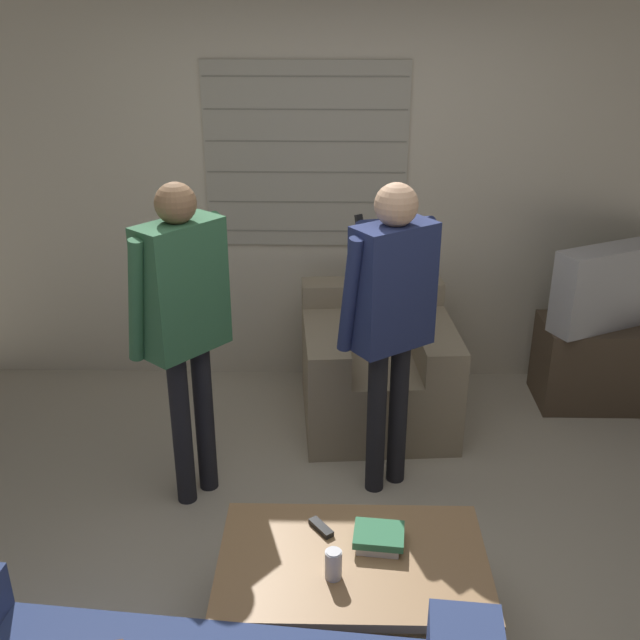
{
  "coord_description": "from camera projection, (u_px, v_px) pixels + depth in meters",
  "views": [
    {
      "loc": [
        -0.02,
        -2.68,
        2.49
      ],
      "look_at": [
        -0.08,
        0.66,
        1.0
      ],
      "focal_mm": 42.0,
      "sensor_mm": 36.0,
      "label": 1
    }
  ],
  "objects": [
    {
      "name": "spare_remote",
      "position": [
        321.0,
        528.0,
        3.13
      ],
      "size": [
        0.11,
        0.13,
        0.02
      ],
      "rotation": [
        0.0,
        0.0,
        0.64
      ],
      "color": "black",
      "rests_on": "coffee_table"
    },
    {
      "name": "person_right_standing",
      "position": [
        390.0,
        304.0,
        3.69
      ],
      "size": [
        0.51,
        0.84,
        1.67
      ],
      "rotation": [
        0.0,
        0.0,
        0.61
      ],
      "color": "black",
      "rests_on": "ground_plane"
    },
    {
      "name": "tv_stand",
      "position": [
        603.0,
        363.0,
        4.82
      ],
      "size": [
        0.82,
        0.45,
        0.55
      ],
      "color": "#4C3D2D",
      "rests_on": "ground_plane"
    },
    {
      "name": "ground_plane",
      "position": [
        335.0,
        575.0,
        3.46
      ],
      "size": [
        16.0,
        16.0,
        0.0
      ],
      "primitive_type": "plane",
      "color": "#B2A893"
    },
    {
      "name": "coffee_table",
      "position": [
        353.0,
        565.0,
        2.99
      ],
      "size": [
        1.07,
        0.68,
        0.41
      ],
      "color": "#9E754C",
      "rests_on": "ground_plane"
    },
    {
      "name": "wall_back",
      "position": [
        337.0,
        193.0,
        4.79
      ],
      "size": [
        5.2,
        0.08,
        2.55
      ],
      "color": "beige",
      "rests_on": "ground_plane"
    },
    {
      "name": "tv",
      "position": [
        616.0,
        286.0,
        4.6
      ],
      "size": [
        0.87,
        0.56,
        0.51
      ],
      "rotation": [
        0.0,
        0.0,
        3.6
      ],
      "color": "#B2B2B7",
      "rests_on": "tv_stand"
    },
    {
      "name": "book_stack",
      "position": [
        379.0,
        538.0,
        3.04
      ],
      "size": [
        0.22,
        0.19,
        0.06
      ],
      "color": "beige",
      "rests_on": "coffee_table"
    },
    {
      "name": "person_left_standing",
      "position": [
        183.0,
        309.0,
        3.6
      ],
      "size": [
        0.52,
        0.79,
        1.69
      ],
      "rotation": [
        0.0,
        0.0,
        0.87
      ],
      "color": "black",
      "rests_on": "ground_plane"
    },
    {
      "name": "armchair_beige",
      "position": [
        376.0,
        369.0,
        4.62
      ],
      "size": [
        0.96,
        0.97,
        0.8
      ],
      "rotation": [
        0.0,
        0.0,
        3.22
      ],
      "color": "gray",
      "rests_on": "ground_plane"
    },
    {
      "name": "soda_can",
      "position": [
        333.0,
        564.0,
        2.85
      ],
      "size": [
        0.07,
        0.07,
        0.13
      ],
      "color": "silver",
      "rests_on": "coffee_table"
    }
  ]
}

